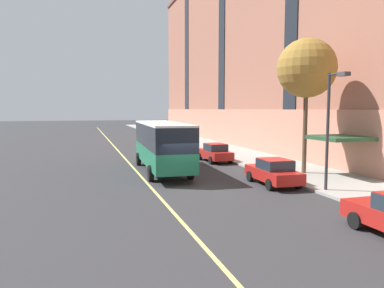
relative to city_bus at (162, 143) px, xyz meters
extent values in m
plane|color=#303033|center=(0.21, -4.97, -2.04)|extent=(260.00, 260.00, 0.00)
cube|color=#9E9B93|center=(9.25, -1.97, -1.96)|extent=(5.65, 160.00, 0.15)
cube|color=tan|center=(12.01, -4.97, 0.16)|extent=(0.14, 110.00, 4.40)
cube|color=#234C2D|center=(10.48, -5.48, 0.56)|extent=(3.20, 3.40, 0.24)
cube|color=#1E232B|center=(12.03, 19.78, 12.04)|extent=(0.10, 2.00, 19.45)
cube|color=#1E232B|center=(12.03, 36.28, 12.04)|extent=(0.10, 2.00, 19.45)
cube|color=#1E704C|center=(0.00, -0.03, -0.80)|extent=(2.92, 10.64, 1.24)
cube|color=black|center=(0.00, -0.03, 0.58)|extent=(2.93, 10.64, 1.51)
cube|color=white|center=(0.00, -0.03, 1.40)|extent=(2.94, 10.64, 0.12)
cube|color=#19232D|center=(0.20, 5.28, 0.43)|extent=(2.32, 0.17, 1.14)
cube|color=orange|center=(0.20, 5.29, 1.16)|extent=(1.76, 0.13, 0.28)
cube|color=black|center=(0.20, 5.30, -1.32)|extent=(2.47, 0.21, 0.24)
cube|color=white|center=(-0.68, 5.33, -1.07)|extent=(0.28, 0.07, 0.18)
cube|color=white|center=(1.08, 5.26, -1.07)|extent=(0.28, 0.07, 0.18)
cylinder|color=black|center=(-1.12, 3.71, -1.54)|extent=(0.34, 1.01, 1.00)
cylinder|color=black|center=(1.40, 3.62, -1.54)|extent=(0.34, 1.01, 1.00)
cylinder|color=black|center=(-1.38, -3.14, -1.54)|extent=(0.34, 1.01, 1.00)
cylinder|color=black|center=(1.14, -3.24, -1.54)|extent=(0.34, 1.01, 1.00)
cube|color=black|center=(5.36, 23.36, -1.40)|extent=(1.96, 4.56, 0.64)
cube|color=#232D38|center=(5.37, 23.13, -0.80)|extent=(1.66, 2.08, 0.56)
cube|color=black|center=(5.37, 23.13, -0.50)|extent=(1.62, 1.99, 0.04)
cylinder|color=black|center=(4.43, 24.72, -1.72)|extent=(0.24, 0.65, 0.64)
cylinder|color=black|center=(6.19, 24.78, -1.72)|extent=(0.24, 0.65, 0.64)
cylinder|color=black|center=(4.53, 21.93, -1.72)|extent=(0.24, 0.65, 0.64)
cylinder|color=black|center=(6.30, 21.99, -1.72)|extent=(0.24, 0.65, 0.64)
cube|color=#B21E19|center=(5.30, -6.28, -1.40)|extent=(1.91, 4.35, 0.64)
cube|color=#232D38|center=(5.29, -6.50, -0.80)|extent=(1.62, 1.98, 0.56)
cube|color=#B21E19|center=(5.29, -6.50, -0.50)|extent=(1.58, 1.90, 0.04)
cylinder|color=black|center=(4.48, -4.92, -1.72)|extent=(0.24, 0.65, 0.64)
cylinder|color=black|center=(6.21, -4.98, -1.72)|extent=(0.24, 0.65, 0.64)
cylinder|color=black|center=(4.39, -7.59, -1.72)|extent=(0.24, 0.65, 0.64)
cylinder|color=black|center=(6.13, -7.64, -1.72)|extent=(0.24, 0.65, 0.64)
cube|color=#B21E19|center=(5.35, 3.85, -1.40)|extent=(1.85, 4.34, 0.64)
cube|color=#232D38|center=(5.35, 3.64, -0.80)|extent=(1.57, 1.98, 0.56)
cube|color=#B21E19|center=(5.35, 3.64, -0.50)|extent=(1.53, 1.89, 0.04)
cylinder|color=black|center=(4.47, 5.15, -1.72)|extent=(0.24, 0.65, 0.64)
cylinder|color=black|center=(6.14, 5.21, -1.72)|extent=(0.24, 0.65, 0.64)
cylinder|color=black|center=(4.55, 2.50, -1.72)|extent=(0.24, 0.65, 0.64)
cylinder|color=black|center=(6.23, 2.55, -1.72)|extent=(0.24, 0.65, 0.64)
cylinder|color=black|center=(4.25, -14.44, -1.72)|extent=(0.22, 0.64, 0.64)
cube|color=#BCAD89|center=(5.13, 15.66, -1.40)|extent=(1.85, 4.64, 0.64)
cube|color=#232D38|center=(5.13, 15.43, -0.80)|extent=(1.60, 2.10, 0.56)
cube|color=#BCAD89|center=(5.13, 15.43, -0.50)|extent=(1.57, 2.01, 0.04)
cylinder|color=black|center=(4.27, 17.10, -1.72)|extent=(0.23, 0.64, 0.64)
cylinder|color=black|center=(6.03, 17.08, -1.72)|extent=(0.23, 0.64, 0.64)
cylinder|color=black|center=(4.24, 14.24, -1.72)|extent=(0.23, 0.64, 0.64)
cylinder|color=black|center=(5.99, 14.22, -1.72)|extent=(0.23, 0.64, 0.64)
cylinder|color=brown|center=(8.96, -3.87, 1.07)|extent=(0.29, 0.29, 5.91)
sphere|color=olive|center=(8.96, -3.87, 5.09)|extent=(3.90, 3.90, 3.90)
cylinder|color=#2D2D30|center=(7.03, -8.88, 1.19)|extent=(0.16, 0.16, 6.15)
cylinder|color=#2D2D30|center=(7.03, -9.43, 4.17)|extent=(0.10, 1.10, 0.10)
cube|color=#3D3D3F|center=(7.03, -9.98, 4.12)|extent=(0.36, 0.60, 0.20)
cylinder|color=red|center=(6.93, 20.50, -1.61)|extent=(0.24, 0.24, 0.55)
sphere|color=silver|center=(6.93, 20.50, -1.27)|extent=(0.20, 0.20, 0.20)
cylinder|color=silver|center=(6.77, 20.50, -1.56)|extent=(0.10, 0.09, 0.09)
cylinder|color=silver|center=(7.09, 20.50, -1.56)|extent=(0.10, 0.09, 0.09)
cube|color=#E0D66B|center=(-1.70, -1.97, -2.03)|extent=(0.16, 140.00, 0.01)
camera|label=1|loc=(-5.41, -25.69, 2.41)|focal=35.00mm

